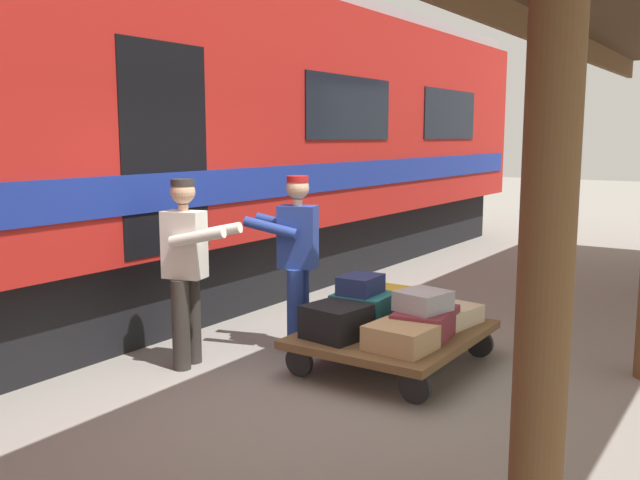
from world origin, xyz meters
TOP-DOWN VIEW (x-y plane):
  - ground_plane at (0.00, 0.00)m, footprint 60.00×60.00m
  - train_car at (3.64, -0.00)m, footprint 3.02×19.24m
  - luggage_cart at (0.07, -0.73)m, footprint 1.39×1.73m
  - suitcase_tan_vintage at (-0.25, -0.25)m, footprint 0.54×0.48m
  - suitcase_cream_canvas at (-0.25, -1.20)m, footprint 0.55×0.64m
  - suitcase_burgundy_valise at (-0.25, -0.73)m, footprint 0.53×0.69m
  - suitcase_yellow_case at (0.38, -1.20)m, footprint 0.50×0.48m
  - suitcase_black_hardshell at (0.38, -0.25)m, footprint 0.54×0.54m
  - suitcase_teal_softside at (0.38, -0.73)m, footprint 0.52×0.51m
  - suitcase_gray_aluminum at (-0.24, -0.69)m, footprint 0.46×0.48m
  - suitcase_navy_fabric at (0.41, -0.71)m, footprint 0.33×0.42m
  - porter_in_overalls at (1.09, -0.64)m, footprint 0.73×0.57m
  - porter_by_door at (1.61, 0.30)m, footprint 0.72×0.54m

SIDE VIEW (x-z plane):
  - ground_plane at x=0.00m, z-range 0.00..0.00m
  - luggage_cart at x=0.07m, z-range 0.12..0.46m
  - suitcase_cream_canvas at x=-0.25m, z-range 0.34..0.50m
  - suitcase_tan_vintage at x=-0.25m, z-range 0.34..0.54m
  - suitcase_burgundy_valise at x=-0.25m, z-range 0.34..0.57m
  - suitcase_yellow_case at x=0.38m, z-range 0.34..0.59m
  - suitcase_black_hardshell at x=0.38m, z-range 0.34..0.62m
  - suitcase_teal_softside at x=0.38m, z-range 0.34..0.63m
  - suitcase_gray_aluminum at x=-0.24m, z-range 0.57..0.74m
  - suitcase_navy_fabric at x=0.41m, z-range 0.63..0.81m
  - porter_in_overalls at x=1.09m, z-range 0.07..1.78m
  - porter_by_door at x=1.61m, z-range 0.07..1.78m
  - train_car at x=3.64m, z-range 0.06..4.06m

